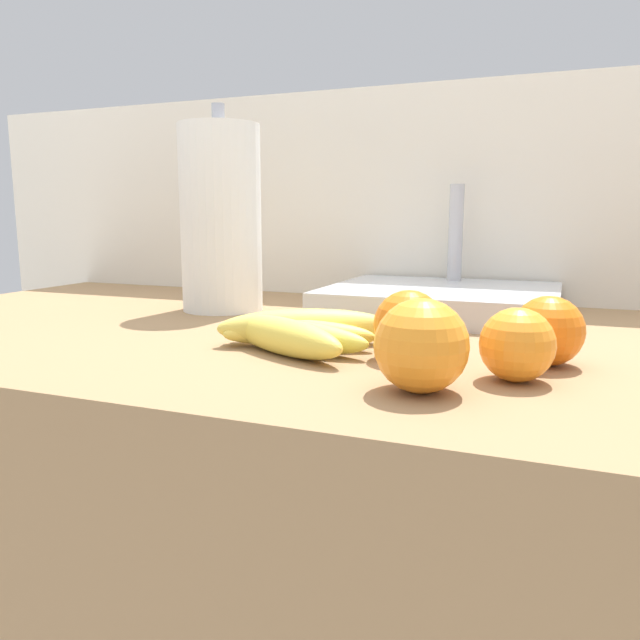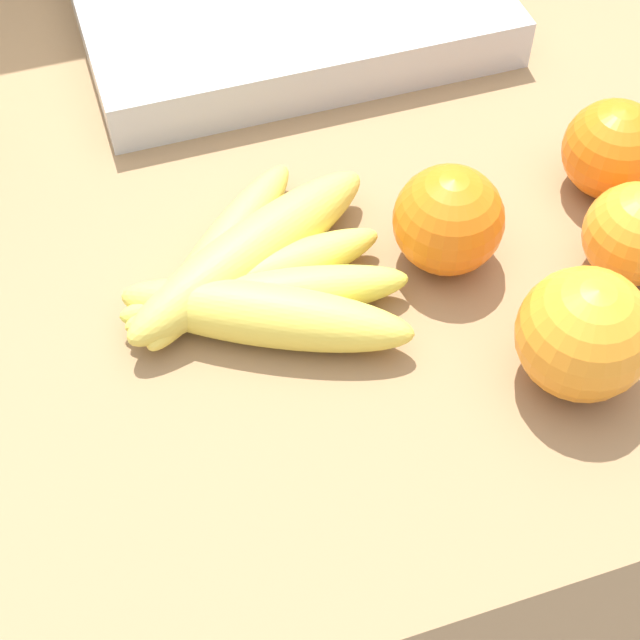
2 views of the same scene
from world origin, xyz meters
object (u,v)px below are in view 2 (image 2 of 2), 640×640
at_px(orange_front, 613,149).
at_px(orange_center, 635,234).
at_px(orange_back_left, 448,220).
at_px(orange_right, 584,334).
at_px(banana_bunch, 253,279).

bearing_deg(orange_front, orange_center, -107.89).
bearing_deg(orange_front, orange_back_left, -168.20).
height_order(orange_right, orange_front, orange_right).
height_order(banana_bunch, orange_right, orange_right).
bearing_deg(orange_right, orange_front, 55.51).
relative_size(banana_bunch, orange_back_left, 2.73).
relative_size(orange_right, orange_back_left, 1.11).
bearing_deg(orange_right, orange_back_left, 108.75).
xyz_separation_m(banana_bunch, orange_back_left, (0.13, -0.01, 0.02)).
xyz_separation_m(orange_center, orange_back_left, (-0.11, 0.05, 0.00)).
bearing_deg(orange_center, orange_front, 72.11).
height_order(orange_front, orange_back_left, orange_back_left).
bearing_deg(orange_center, banana_bunch, 167.80).
distance_m(banana_bunch, orange_right, 0.21).
xyz_separation_m(orange_front, orange_back_left, (-0.14, -0.03, 0.00)).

